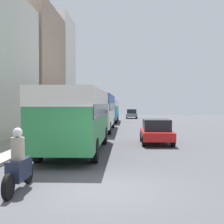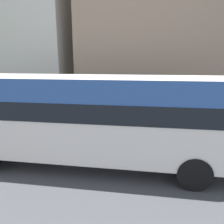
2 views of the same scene
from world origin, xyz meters
name	(u,v)px [view 2 (image 2 of 2)]	position (x,y,z in m)	size (l,w,h in m)	color
building_midblock	(11,44)	(-8.85, 11.55, 4.78)	(5.30, 8.83, 9.57)	beige
building_far_terrace	(165,25)	(-9.15, 21.78, 5.83)	(5.91, 9.90, 11.67)	gray
bus_following	(90,109)	(-1.73, 18.88, 2.04)	(2.56, 10.89, 3.16)	silver
pedestrian_near_curb	(113,112)	(-5.64, 19.08, 1.05)	(0.33, 0.33, 1.74)	#232838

